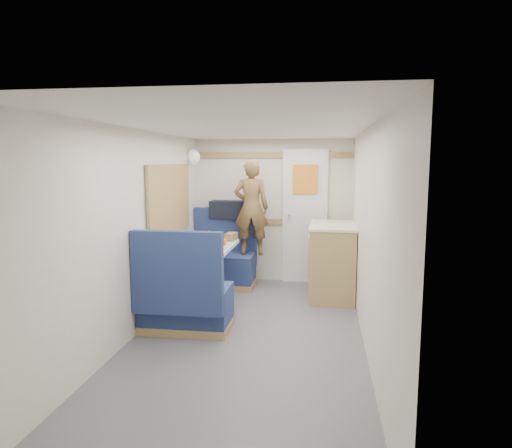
% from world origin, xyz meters
% --- Properties ---
extents(floor, '(4.50, 4.50, 0.00)m').
position_xyz_m(floor, '(0.00, 0.00, 0.00)').
color(floor, '#515156').
rests_on(floor, ground).
extents(ceiling, '(4.50, 4.50, 0.00)m').
position_xyz_m(ceiling, '(0.00, 0.00, 2.00)').
color(ceiling, silver).
rests_on(ceiling, wall_back).
extents(wall_back, '(2.20, 0.02, 2.00)m').
position_xyz_m(wall_back, '(0.00, 2.25, 1.00)').
color(wall_back, silver).
rests_on(wall_back, floor).
extents(wall_left, '(0.02, 4.50, 2.00)m').
position_xyz_m(wall_left, '(-1.10, 0.00, 1.00)').
color(wall_left, silver).
rests_on(wall_left, floor).
extents(wall_right, '(0.02, 4.50, 2.00)m').
position_xyz_m(wall_right, '(1.10, 0.00, 1.00)').
color(wall_right, silver).
rests_on(wall_right, floor).
extents(oak_trim_low, '(2.15, 0.02, 0.08)m').
position_xyz_m(oak_trim_low, '(0.00, 2.23, 0.85)').
color(oak_trim_low, olive).
rests_on(oak_trim_low, wall_back).
extents(oak_trim_high, '(2.15, 0.02, 0.08)m').
position_xyz_m(oak_trim_high, '(0.00, 2.23, 1.78)').
color(oak_trim_high, olive).
rests_on(oak_trim_high, wall_back).
extents(side_window, '(0.04, 1.30, 0.72)m').
position_xyz_m(side_window, '(-1.08, 1.00, 1.25)').
color(side_window, '#A1AD93').
rests_on(side_window, wall_left).
extents(rear_door, '(0.62, 0.12, 1.86)m').
position_xyz_m(rear_door, '(0.45, 2.22, 0.97)').
color(rear_door, white).
rests_on(rear_door, wall_back).
extents(dinette_table, '(0.62, 0.92, 0.72)m').
position_xyz_m(dinette_table, '(-0.65, 1.00, 0.57)').
color(dinette_table, white).
rests_on(dinette_table, floor).
extents(bench_far, '(0.90, 0.59, 1.05)m').
position_xyz_m(bench_far, '(-0.65, 1.86, 0.30)').
color(bench_far, navy).
rests_on(bench_far, floor).
extents(bench_near, '(0.90, 0.59, 1.05)m').
position_xyz_m(bench_near, '(-0.65, 0.14, 0.30)').
color(bench_near, navy).
rests_on(bench_near, floor).
extents(ledge, '(0.90, 0.14, 0.04)m').
position_xyz_m(ledge, '(-0.65, 2.12, 0.88)').
color(ledge, olive).
rests_on(ledge, bench_far).
extents(dome_light, '(0.20, 0.20, 0.20)m').
position_xyz_m(dome_light, '(-1.04, 1.85, 1.75)').
color(dome_light, white).
rests_on(dome_light, wall_left).
extents(galley_counter, '(0.57, 0.92, 0.92)m').
position_xyz_m(galley_counter, '(0.82, 1.55, 0.47)').
color(galley_counter, olive).
rests_on(galley_counter, floor).
extents(person, '(0.48, 0.33, 1.27)m').
position_xyz_m(person, '(-0.24, 1.84, 1.08)').
color(person, brown).
rests_on(person, bench_far).
extents(duffel_bag, '(0.53, 0.27, 0.25)m').
position_xyz_m(duffel_bag, '(-0.60, 2.12, 1.02)').
color(duffel_bag, black).
rests_on(duffel_bag, ledge).
extents(tray, '(0.27, 0.34, 0.02)m').
position_xyz_m(tray, '(-0.49, 0.89, 0.73)').
color(tray, silver).
rests_on(tray, dinette_table).
extents(orange_fruit, '(0.08, 0.08, 0.08)m').
position_xyz_m(orange_fruit, '(-0.43, 0.93, 0.78)').
color(orange_fruit, '#D64909').
rests_on(orange_fruit, tray).
extents(cheese_block, '(0.13, 0.10, 0.04)m').
position_xyz_m(cheese_block, '(-0.68, 0.72, 0.76)').
color(cheese_block, '#D6CD7C').
rests_on(cheese_block, tray).
extents(wine_glass, '(0.08, 0.08, 0.17)m').
position_xyz_m(wine_glass, '(-0.68, 1.06, 0.84)').
color(wine_glass, white).
rests_on(wine_glass, dinette_table).
extents(tumbler_left, '(0.06, 0.06, 0.10)m').
position_xyz_m(tumbler_left, '(-0.86, 0.68, 0.77)').
color(tumbler_left, white).
rests_on(tumbler_left, dinette_table).
extents(tumbler_mid, '(0.07, 0.07, 0.12)m').
position_xyz_m(tumbler_mid, '(-0.73, 1.38, 0.78)').
color(tumbler_mid, white).
rests_on(tumbler_mid, dinette_table).
extents(tumbler_right, '(0.08, 0.08, 0.12)m').
position_xyz_m(tumbler_right, '(-0.57, 1.18, 0.78)').
color(tumbler_right, silver).
rests_on(tumbler_right, dinette_table).
extents(beer_glass, '(0.06, 0.06, 0.09)m').
position_xyz_m(beer_glass, '(-0.43, 0.95, 0.77)').
color(beer_glass, '#955D15').
rests_on(beer_glass, dinette_table).
extents(pepper_grinder, '(0.03, 0.03, 0.09)m').
position_xyz_m(pepper_grinder, '(-0.55, 1.05, 0.77)').
color(pepper_grinder, black).
rests_on(pepper_grinder, dinette_table).
extents(salt_grinder, '(0.04, 0.04, 0.09)m').
position_xyz_m(salt_grinder, '(-0.64, 0.93, 0.76)').
color(salt_grinder, silver).
rests_on(salt_grinder, dinette_table).
extents(bread_loaf, '(0.13, 0.23, 0.09)m').
position_xyz_m(bread_loaf, '(-0.43, 1.38, 0.77)').
color(bread_loaf, brown).
rests_on(bread_loaf, dinette_table).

